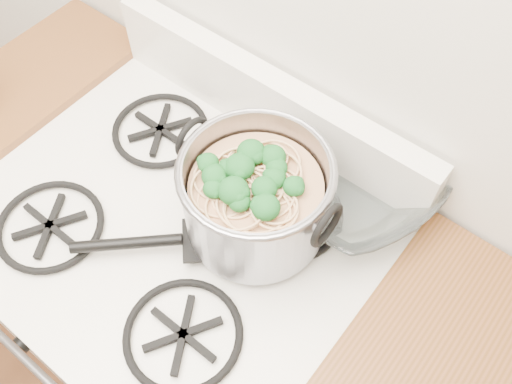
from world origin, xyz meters
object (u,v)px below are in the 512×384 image
(glass_bowl, at_px, (354,189))
(spatula, at_px, (212,237))
(gas_range, at_px, (192,315))
(stock_pot, at_px, (256,198))

(glass_bowl, bearing_deg, spatula, -120.77)
(gas_range, relative_size, spatula, 2.98)
(gas_range, height_order, spatula, spatula)
(gas_range, distance_m, spatula, 0.51)
(gas_range, height_order, stock_pot, stock_pot)
(gas_range, bearing_deg, glass_bowl, 47.45)
(stock_pot, relative_size, spatula, 0.96)
(gas_range, xyz_separation_m, spatula, (0.10, 0.02, 0.50))
(glass_bowl, bearing_deg, gas_range, -132.55)
(stock_pot, height_order, spatula, stock_pot)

